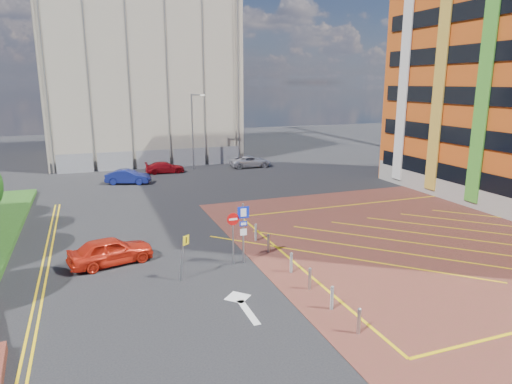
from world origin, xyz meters
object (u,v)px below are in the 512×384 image
sign_cluster (240,228)px  car_red_back (165,167)px  warning_sign (183,252)px  car_silver_back (250,161)px  car_red_left (111,251)px  car_blue_back (128,177)px  lamp_back (193,129)px

sign_cluster → car_red_back: (0.42, 25.89, -1.37)m
warning_sign → car_silver_back: warning_sign is taller
sign_cluster → warning_sign: sign_cluster is taller
sign_cluster → car_red_left: bearing=159.9°
sign_cluster → car_red_back: bearing=89.1°
sign_cluster → car_blue_back: (-3.64, 21.82, -1.29)m
lamp_back → car_blue_back: bearing=-145.0°
car_red_back → car_silver_back: bearing=-86.9°
warning_sign → sign_cluster: bearing=18.2°
lamp_back → car_red_back: 5.18m
car_red_left → car_blue_back: car_red_left is taller
car_silver_back → car_blue_back: bearing=108.4°
car_blue_back → car_silver_back: (13.49, 4.11, -0.03)m
car_red_left → car_red_back: bearing=-29.3°
warning_sign → car_silver_back: size_ratio=0.49×
lamp_back → warning_sign: size_ratio=3.56×
lamp_back → car_red_back: (-3.36, -1.13, -3.78)m
car_red_back → car_silver_back: car_silver_back is taller
lamp_back → car_red_left: bearing=-112.0°
lamp_back → warning_sign: 29.02m
car_blue_back → car_silver_back: car_blue_back is taller
sign_cluster → car_red_left: (-6.23, 2.28, -1.23)m
warning_sign → car_red_back: warning_sign is taller
car_blue_back → car_silver_back: 14.10m
warning_sign → car_blue_back: bearing=91.3°
warning_sign → car_red_left: warning_sign is taller
lamp_back → car_red_left: (-10.01, -24.73, -3.64)m
sign_cluster → lamp_back: bearing=82.0°
lamp_back → car_blue_back: 9.79m
warning_sign → car_red_back: size_ratio=0.56×
sign_cluster → car_silver_back: size_ratio=0.70×
car_blue_back → car_red_back: 5.75m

